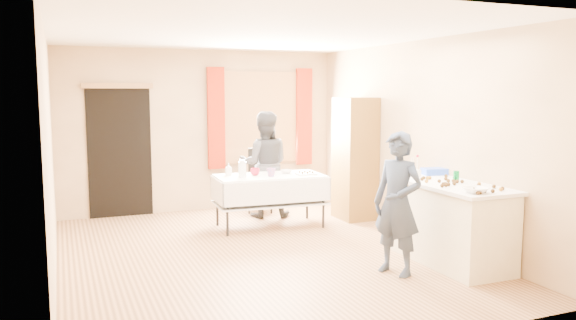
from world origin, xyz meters
name	(u,v)px	position (x,y,z in m)	size (l,w,h in m)	color
floor	(258,254)	(0.00, 0.00, -0.01)	(4.50, 5.50, 0.02)	#9E7047
ceiling	(257,32)	(0.00, 0.00, 2.61)	(4.50, 5.50, 0.02)	white
wall_back	(202,131)	(0.00, 2.76, 1.30)	(4.50, 0.02, 2.60)	tan
wall_front	(383,180)	(0.00, -2.76, 1.30)	(4.50, 0.02, 2.60)	tan
wall_left	(49,154)	(-2.26, 0.00, 1.30)	(0.02, 5.50, 2.60)	tan
wall_right	(419,140)	(2.26, 0.00, 1.30)	(0.02, 5.50, 2.60)	tan
window_frame	(260,117)	(1.00, 2.72, 1.50)	(1.32, 0.06, 1.52)	olive
window_pane	(261,117)	(1.00, 2.71, 1.50)	(1.20, 0.02, 1.40)	white
curtain_left	(216,118)	(0.22, 2.67, 1.50)	(0.28, 0.06, 1.65)	maroon
curtain_right	(304,117)	(1.78, 2.67, 1.50)	(0.28, 0.06, 1.65)	maroon
doorway	(120,152)	(-1.30, 2.73, 1.00)	(0.95, 0.04, 2.00)	black
door_lintel	(117,86)	(-1.30, 2.70, 2.02)	(1.05, 0.06, 0.08)	olive
cabinet	(355,158)	(1.99, 1.23, 0.92)	(0.50, 0.60, 1.84)	brown
counter	(450,223)	(1.89, -1.16, 0.45)	(0.72, 1.53, 0.91)	beige
party_table	(270,196)	(0.60, 1.20, 0.45)	(1.59, 0.88, 0.75)	black
chair	(261,193)	(0.84, 2.27, 0.30)	(0.54, 0.54, 1.01)	black
girl	(398,204)	(1.12, -1.27, 0.76)	(0.56, 0.66, 1.52)	#1F2A40
woman	(264,164)	(0.76, 1.87, 0.82)	(0.95, 0.85, 1.63)	black
soda_can	(456,176)	(2.03, -1.06, 0.97)	(0.07, 0.07, 0.12)	#077C30
mixing_bowl	(475,190)	(1.73, -1.73, 0.94)	(0.26, 0.26, 0.06)	white
foam_block	(414,173)	(1.81, -0.55, 0.95)	(0.15, 0.10, 0.08)	white
blue_basket	(435,171)	(2.13, -0.53, 0.95)	(0.30, 0.20, 0.08)	blue
pitcher	(242,170)	(0.17, 1.14, 0.86)	(0.11, 0.11, 0.22)	silver
cup_red	(255,172)	(0.40, 1.26, 0.80)	(0.16, 0.16, 0.10)	#AE132C
cup_rainbow	(271,172)	(0.57, 1.07, 0.81)	(0.15, 0.15, 0.12)	red
small_bowl	(286,171)	(0.89, 1.29, 0.78)	(0.18, 0.18, 0.05)	white
pastry_tray	(306,174)	(1.10, 1.07, 0.76)	(0.28, 0.20, 0.02)	white
bottle	(229,169)	(0.06, 1.43, 0.84)	(0.08, 0.08, 0.17)	white
cake_balls	(458,184)	(1.86, -1.31, 0.93)	(0.53, 1.08, 0.04)	#3F2314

